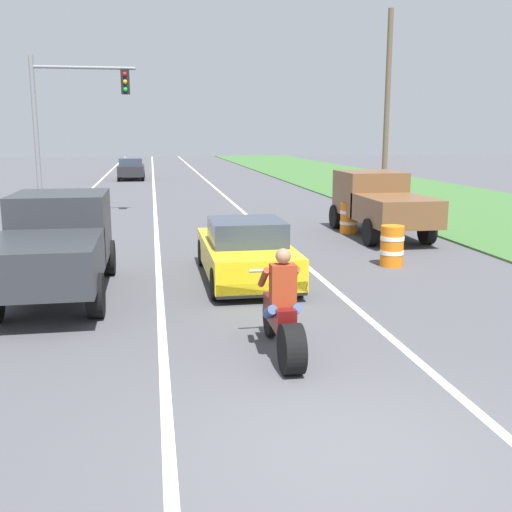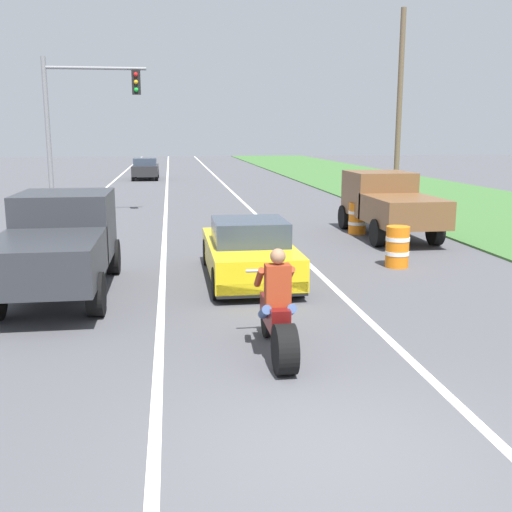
{
  "view_description": "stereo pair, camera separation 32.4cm",
  "coord_description": "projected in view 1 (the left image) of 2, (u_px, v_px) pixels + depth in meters",
  "views": [
    {
      "loc": [
        -1.87,
        -5.43,
        3.21
      ],
      "look_at": [
        -0.04,
        5.23,
        1.0
      ],
      "focal_mm": 42.3,
      "sensor_mm": 36.0,
      "label": 1
    },
    {
      "loc": [
        -1.55,
        -5.48,
        3.21
      ],
      "look_at": [
        -0.04,
        5.23,
        1.0
      ],
      "focal_mm": 42.3,
      "sensor_mm": 36.0,
      "label": 2
    }
  ],
  "objects": [
    {
      "name": "ground_plane",
      "position": [
        346.0,
        451.0,
        6.2
      ],
      "size": [
        160.0,
        160.0,
        0.0
      ],
      "primitive_type": "plane",
      "color": "#4C4C51"
    },
    {
      "name": "lane_stripe_left_solid",
      "position": [
        66.0,
        213.0,
        24.61
      ],
      "size": [
        0.14,
        120.0,
        0.01
      ],
      "primitive_type": "cube",
      "color": "white",
      "rests_on": "ground"
    },
    {
      "name": "lane_stripe_right_solid",
      "position": [
        240.0,
        209.0,
        25.8
      ],
      "size": [
        0.14,
        120.0,
        0.01
      ],
      "primitive_type": "cube",
      "color": "white",
      "rests_on": "ground"
    },
    {
      "name": "lane_stripe_centre_dashed",
      "position": [
        155.0,
        211.0,
        25.21
      ],
      "size": [
        0.14,
        120.0,
        0.01
      ],
      "primitive_type": "cube",
      "color": "white",
      "rests_on": "ground"
    },
    {
      "name": "grass_verge_right",
      "position": [
        460.0,
        204.0,
        27.47
      ],
      "size": [
        10.0,
        120.0,
        0.06
      ],
      "primitive_type": "cube",
      "color": "#3D6B33",
      "rests_on": "ground"
    },
    {
      "name": "motorcycle_with_rider",
      "position": [
        283.0,
        318.0,
        8.68
      ],
      "size": [
        0.7,
        2.21,
        1.62
      ],
      "color": "black",
      "rests_on": "ground"
    },
    {
      "name": "sports_car_yellow",
      "position": [
        246.0,
        252.0,
        13.34
      ],
      "size": [
        1.84,
        4.3,
        1.37
      ],
      "color": "yellow",
      "rests_on": "ground"
    },
    {
      "name": "pickup_truck_left_lane_dark_grey",
      "position": [
        56.0,
        242.0,
        11.9
      ],
      "size": [
        2.02,
        4.8,
        1.98
      ],
      "color": "#2D3035",
      "rests_on": "ground"
    },
    {
      "name": "pickup_truck_right_shoulder_brown",
      "position": [
        380.0,
        201.0,
        18.95
      ],
      "size": [
        2.02,
        4.8,
        1.98
      ],
      "color": "brown",
      "rests_on": "ground"
    },
    {
      "name": "traffic_light_mast_near",
      "position": [
        66.0,
        113.0,
        22.63
      ],
      "size": [
        3.85,
        0.34,
        6.0
      ],
      "color": "gray",
      "rests_on": "ground"
    },
    {
      "name": "utility_pole_roadside",
      "position": [
        387.0,
        109.0,
        27.21
      ],
      "size": [
        0.24,
        0.24,
        8.57
      ],
      "primitive_type": "cylinder",
      "color": "brown",
      "rests_on": "ground"
    },
    {
      "name": "construction_barrel_nearest",
      "position": [
        392.0,
        246.0,
        14.73
      ],
      "size": [
        0.58,
        0.58,
        1.0
      ],
      "color": "orange",
      "rests_on": "ground"
    },
    {
      "name": "construction_barrel_mid",
      "position": [
        349.0,
        218.0,
        19.57
      ],
      "size": [
        0.58,
        0.58,
        1.0
      ],
      "color": "orange",
      "rests_on": "ground"
    },
    {
      "name": "distant_car_far_ahead",
      "position": [
        131.0,
        169.0,
        42.08
      ],
      "size": [
        1.8,
        4.0,
        1.5
      ],
      "color": "#262628",
      "rests_on": "ground"
    }
  ]
}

